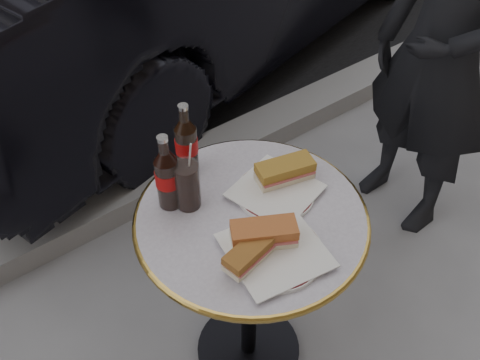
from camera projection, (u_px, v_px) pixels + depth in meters
ground at (248, 351)px, 1.91m from camera, size 80.00×80.00×0.00m
curb at (127, 195)px, 2.39m from camera, size 40.00×0.20×0.12m
bistro_table at (250, 293)px, 1.65m from camera, size 0.62×0.62×0.73m
plate_left at (275, 252)px, 1.30m from camera, size 0.30×0.30×0.01m
plate_right at (275, 192)px, 1.45m from camera, size 0.23×0.23×0.01m
sandwich_left_a at (249, 255)px, 1.26m from camera, size 0.14×0.09×0.05m
sandwich_left_b at (264, 235)px, 1.30m from camera, size 0.18×0.14×0.06m
sandwich_right at (285, 172)px, 1.46m from camera, size 0.17×0.11×0.05m
cola_bottle_left at (167, 172)px, 1.35m from camera, size 0.06×0.06×0.23m
cola_bottle_right at (186, 139)px, 1.44m from camera, size 0.08×0.08×0.23m
cola_glass at (187, 185)px, 1.37m from camera, size 0.09×0.09×0.14m
pedestrian at (443, 55)px, 1.89m from camera, size 0.37×0.56×1.53m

